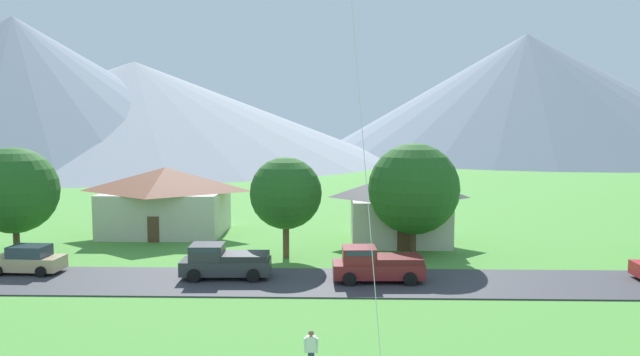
% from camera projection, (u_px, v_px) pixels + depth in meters
% --- Properties ---
extents(road_strip, '(160.00, 6.18, 0.08)m').
position_uv_depth(road_strip, '(319.00, 282.00, 34.18)').
color(road_strip, '#38383D').
rests_on(road_strip, ground).
extents(mountain_west_ridge, '(116.85, 116.85, 33.47)m').
position_uv_depth(mountain_west_ridge, '(525.00, 95.00, 164.88)').
color(mountain_west_ridge, gray).
rests_on(mountain_west_ridge, ground).
extents(mountain_far_east_ridge, '(125.47, 125.47, 23.72)m').
position_uv_depth(mountain_far_east_ridge, '(136.00, 111.00, 143.96)').
color(mountain_far_east_ridge, '#8E939E').
rests_on(mountain_far_east_ridge, ground).
extents(mountain_far_west_ridge, '(108.29, 108.29, 32.02)m').
position_uv_depth(mountain_far_west_ridge, '(16.00, 91.00, 129.54)').
color(mountain_far_west_ridge, gray).
rests_on(mountain_far_west_ridge, ground).
extents(house_leftmost, '(10.22, 7.70, 5.52)m').
position_uv_depth(house_leftmost, '(166.00, 199.00, 49.02)').
color(house_leftmost, beige).
rests_on(house_leftmost, ground).
extents(house_left_center, '(7.82, 7.40, 5.31)m').
position_uv_depth(house_left_center, '(399.00, 206.00, 45.85)').
color(house_left_center, beige).
rests_on(house_left_center, ground).
extents(tree_left_of_center, '(6.34, 6.34, 7.79)m').
position_uv_depth(tree_left_of_center, '(414.00, 189.00, 41.23)').
color(tree_left_of_center, '#4C3823').
rests_on(tree_left_of_center, ground).
extents(tree_center, '(4.89, 4.89, 6.88)m').
position_uv_depth(tree_center, '(286.00, 193.00, 40.14)').
color(tree_center, brown).
rests_on(tree_center, ground).
extents(tree_right_of_center, '(5.99, 5.99, 7.50)m').
position_uv_depth(tree_right_of_center, '(14.00, 190.00, 41.18)').
color(tree_right_of_center, '#4C3823').
rests_on(tree_right_of_center, ground).
extents(parked_car_tan_mid_west, '(4.28, 2.24, 1.68)m').
position_uv_depth(parked_car_tan_mid_west, '(28.00, 260.00, 36.12)').
color(parked_car_tan_mid_west, tan).
rests_on(parked_car_tan_mid_west, road_strip).
extents(pickup_truck_charcoal_west_side, '(5.26, 2.45, 1.99)m').
position_uv_depth(pickup_truck_charcoal_west_side, '(224.00, 261.00, 34.96)').
color(pickup_truck_charcoal_west_side, '#333338').
rests_on(pickup_truck_charcoal_west_side, road_strip).
extents(pickup_truck_maroon_east_side, '(5.27, 2.47, 1.99)m').
position_uv_depth(pickup_truck_maroon_east_side, '(376.00, 264.00, 34.22)').
color(pickup_truck_maroon_east_side, maroon).
rests_on(pickup_truck_maroon_east_side, road_strip).
extents(watcher_person, '(0.56, 0.24, 1.68)m').
position_uv_depth(watcher_person, '(311.00, 352.00, 21.67)').
color(watcher_person, navy).
rests_on(watcher_person, ground).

